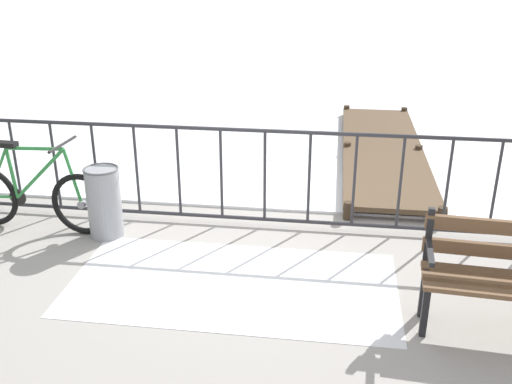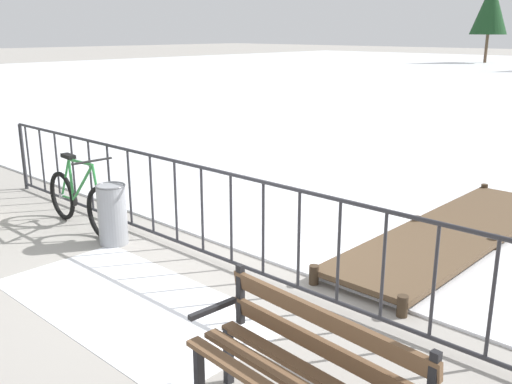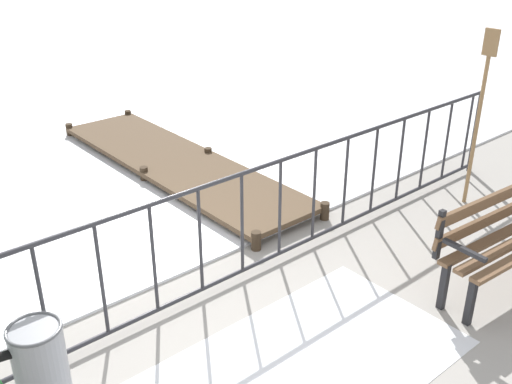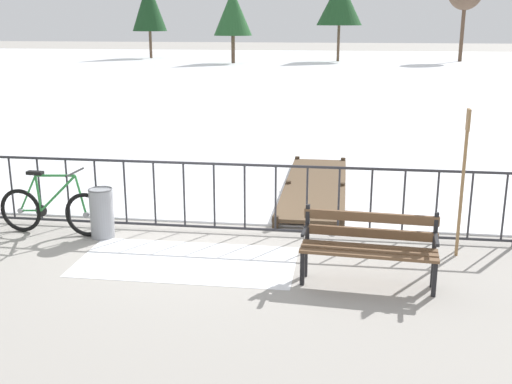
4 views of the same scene
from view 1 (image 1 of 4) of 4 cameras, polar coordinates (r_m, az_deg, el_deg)
ground_plane at (r=6.22m, az=-1.25°, el=-3.22°), size 160.00×160.00×0.00m
frozen_pond at (r=34.05m, az=6.74°, el=17.82°), size 80.00×56.00×0.03m
snow_patch at (r=5.17m, az=-2.29°, el=-8.97°), size 2.85×1.44×0.01m
railing_fence at (r=6.00m, az=-1.29°, el=1.60°), size 9.06×0.06×1.07m
bicycle_near_railing at (r=6.40m, az=-20.92°, el=-0.44°), size 1.71×0.52×0.97m
trash_bin at (r=6.05m, az=-14.65°, el=-0.92°), size 0.35×0.35×0.73m
wooden_dock at (r=8.41m, az=12.29°, el=4.10°), size 1.10×4.39×0.20m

